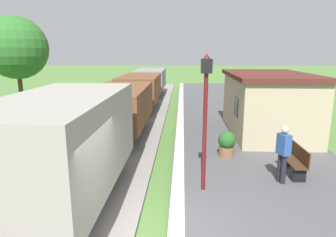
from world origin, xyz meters
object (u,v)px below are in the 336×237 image
object	(u,v)px
bench_near_hut	(295,160)
lamp_post_near	(206,98)
person_waiting	(283,152)
tree_trackside_far	(16,48)
freight_train	(129,98)
potted_planter	(227,143)
station_hut	(267,103)

from	to	relation	value
bench_near_hut	lamp_post_near	world-z (taller)	lamp_post_near
person_waiting	bench_near_hut	bearing A→B (deg)	-153.77
lamp_post_near	tree_trackside_far	distance (m)	15.83
lamp_post_near	tree_trackside_far	world-z (taller)	tree_trackside_far
tree_trackside_far	freight_train	bearing A→B (deg)	-20.15
potted_planter	bench_near_hut	bearing A→B (deg)	-39.91
bench_near_hut	tree_trackside_far	distance (m)	17.56
person_waiting	freight_train	bearing A→B (deg)	-73.33
bench_near_hut	lamp_post_near	size ratio (longest dim) A/B	0.41
station_hut	bench_near_hut	size ratio (longest dim) A/B	3.87
potted_planter	tree_trackside_far	bearing A→B (deg)	145.37
tree_trackside_far	person_waiting	bearing A→B (deg)	-38.28
freight_train	person_waiting	bearing A→B (deg)	-53.37
station_hut	person_waiting	distance (m)	5.58
station_hut	person_waiting	size ratio (longest dim) A/B	3.39
freight_train	tree_trackside_far	bearing A→B (deg)	159.85
potted_planter	person_waiting	bearing A→B (deg)	-60.06
tree_trackside_far	station_hut	bearing A→B (deg)	-19.56
station_hut	potted_planter	bearing A→B (deg)	-124.70
lamp_post_near	tree_trackside_far	xyz separation A→B (m)	(-11.14, 11.17, 1.37)
freight_train	station_hut	bearing A→B (deg)	-18.89
person_waiting	potted_planter	size ratio (longest dim) A/B	1.87
potted_planter	lamp_post_near	distance (m)	3.61
freight_train	tree_trackside_far	xyz separation A→B (m)	(-7.63, 2.80, 2.70)
potted_planter	station_hut	bearing A→B (deg)	55.30
station_hut	bench_near_hut	xyz separation A→B (m)	(-0.39, -4.84, -0.93)
bench_near_hut	potted_planter	distance (m)	2.44
bench_near_hut	lamp_post_near	bearing A→B (deg)	-157.58
freight_train	lamp_post_near	world-z (taller)	lamp_post_near
freight_train	person_waiting	xyz separation A→B (m)	(5.80, -7.80, -0.30)
lamp_post_near	station_hut	bearing A→B (deg)	61.38
freight_train	bench_near_hut	xyz separation A→B (m)	(6.41, -7.17, -0.76)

